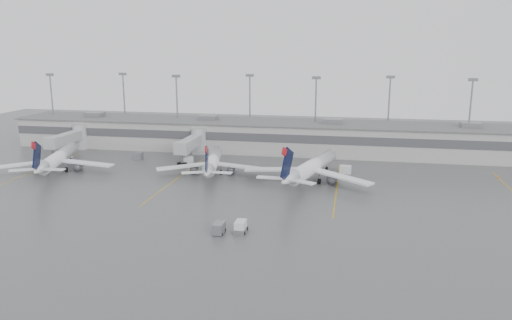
% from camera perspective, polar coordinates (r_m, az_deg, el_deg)
% --- Properties ---
extents(ground, '(260.00, 260.00, 0.00)m').
position_cam_1_polar(ground, '(84.74, -3.34, -6.86)').
color(ground, '#4C4C4E').
rests_on(ground, ground).
extents(terminal, '(152.00, 17.00, 9.45)m').
position_cam_1_polar(terminal, '(138.83, 2.55, 2.75)').
color(terminal, '#A1A19C').
rests_on(terminal, ground).
extents(light_masts, '(142.40, 8.00, 20.60)m').
position_cam_1_polar(light_masts, '(143.33, 2.93, 6.24)').
color(light_masts, gray).
rests_on(light_masts, ground).
extents(jet_bridge_left, '(4.00, 17.20, 7.00)m').
position_cam_1_polar(jet_bridge_left, '(146.38, -20.26, 2.37)').
color(jet_bridge_left, '#9C9FA1').
rests_on(jet_bridge_left, ground).
extents(jet_bridge_right, '(4.00, 17.20, 7.00)m').
position_cam_1_polar(jet_bridge_right, '(131.78, -7.11, 1.98)').
color(jet_bridge_right, '#9C9FA1').
rests_on(jet_bridge_right, ground).
extents(stand_markings, '(105.25, 40.00, 0.01)m').
position_cam_1_polar(stand_markings, '(107.06, -0.17, -2.60)').
color(stand_markings, '#C5930B').
rests_on(stand_markings, ground).
extents(jet_far_left, '(26.13, 29.69, 9.82)m').
position_cam_1_polar(jet_far_left, '(124.75, -21.81, 0.14)').
color(jet_far_left, white).
rests_on(jet_far_left, ground).
extents(jet_mid_left, '(24.79, 28.03, 9.14)m').
position_cam_1_polar(jet_mid_left, '(114.15, -5.01, -0.20)').
color(jet_mid_left, white).
rests_on(jet_mid_left, ground).
extents(jet_mid_right, '(27.71, 31.48, 10.41)m').
position_cam_1_polar(jet_mid_right, '(107.34, 6.25, -0.85)').
color(jet_mid_right, white).
rests_on(jet_mid_right, ground).
extents(baggage_tug, '(1.93, 2.94, 1.88)m').
position_cam_1_polar(baggage_tug, '(79.10, -1.78, -7.75)').
color(baggage_tug, white).
rests_on(baggage_tug, ground).
extents(baggage_cart, '(1.59, 2.74, 1.75)m').
position_cam_1_polar(baggage_cart, '(78.68, -4.27, -7.76)').
color(baggage_cart, slate).
rests_on(baggage_cart, ground).
extents(gse_uld_a, '(2.61, 2.04, 1.64)m').
position_cam_1_polar(gse_uld_a, '(139.25, -20.82, 0.54)').
color(gse_uld_a, white).
rests_on(gse_uld_a, ground).
extents(gse_uld_b, '(3.08, 2.64, 1.84)m').
position_cam_1_polar(gse_uld_b, '(124.68, -7.79, -0.05)').
color(gse_uld_b, white).
rests_on(gse_uld_b, ground).
extents(gse_uld_c, '(2.68, 1.89, 1.81)m').
position_cam_1_polar(gse_uld_c, '(116.43, 10.19, -1.07)').
color(gse_uld_c, white).
rests_on(gse_uld_c, ground).
extents(gse_loader, '(2.23, 3.18, 1.85)m').
position_cam_1_polar(gse_loader, '(132.02, -13.27, 0.45)').
color(gse_loader, slate).
rests_on(gse_loader, ground).
extents(cone_a, '(0.50, 0.50, 0.79)m').
position_cam_1_polar(cone_a, '(138.68, -21.18, 0.28)').
color(cone_a, '#E25804').
rests_on(cone_a, ground).
extents(cone_b, '(0.39, 0.39, 0.63)m').
position_cam_1_polar(cone_b, '(120.20, -5.69, -0.78)').
color(cone_b, '#E25804').
rests_on(cone_b, ground).
extents(cone_c, '(0.46, 0.46, 0.73)m').
position_cam_1_polar(cone_c, '(114.23, 3.91, -1.45)').
color(cone_c, '#E25804').
rests_on(cone_c, ground).
extents(cone_d, '(0.41, 0.41, 0.65)m').
position_cam_1_polar(cone_d, '(122.90, 25.94, -1.73)').
color(cone_d, '#E25804').
rests_on(cone_d, ground).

